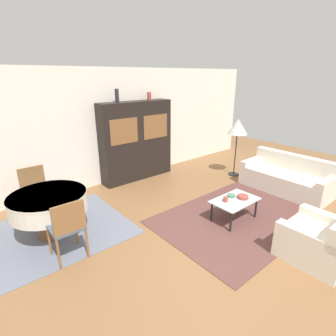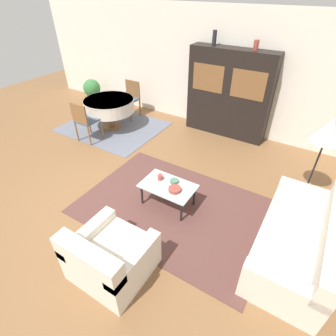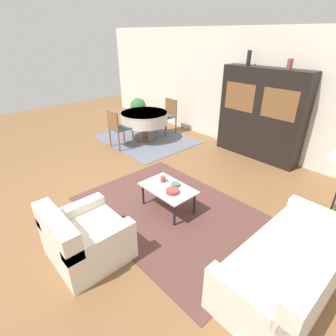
{
  "view_description": "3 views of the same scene",
  "coord_description": "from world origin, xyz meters",
  "px_view_note": "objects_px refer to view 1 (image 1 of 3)",
  "views": [
    {
      "loc": [
        -2.64,
        -2.0,
        2.54
      ],
      "look_at": [
        0.2,
        1.4,
        0.95
      ],
      "focal_mm": 28.0,
      "sensor_mm": 36.0,
      "label": 1
    },
    {
      "loc": [
        2.71,
        -2.26,
        3.08
      ],
      "look_at": [
        1.01,
        0.49,
        0.75
      ],
      "focal_mm": 28.0,
      "sensor_mm": 36.0,
      "label": 2
    },
    {
      "loc": [
        3.59,
        -1.88,
        2.56
      ],
      "look_at": [
        1.01,
        0.49,
        0.75
      ],
      "focal_mm": 28.0,
      "sensor_mm": 36.0,
      "label": 3
    }
  ],
  "objects_px": {
    "dining_chair_near": "(67,226)",
    "display_cabinet": "(137,141)",
    "dining_chair_far": "(35,189)",
    "vase_short": "(149,96)",
    "dining_table": "(49,203)",
    "vase_tall": "(117,96)",
    "floor_lamp": "(238,128)",
    "coffee_table": "(235,202)",
    "armchair": "(320,241)",
    "bowl_small": "(231,196)",
    "cup": "(226,199)",
    "couch": "(287,178)",
    "bowl": "(243,197)"
  },
  "relations": [
    {
      "from": "dining_chair_near",
      "to": "display_cabinet",
      "type": "bearing_deg",
      "value": 39.16
    },
    {
      "from": "dining_chair_far",
      "to": "vase_short",
      "type": "bearing_deg",
      "value": -171.84
    },
    {
      "from": "dining_table",
      "to": "vase_tall",
      "type": "distance_m",
      "value": 2.84
    },
    {
      "from": "vase_tall",
      "to": "floor_lamp",
      "type": "bearing_deg",
      "value": -30.05
    },
    {
      "from": "coffee_table",
      "to": "floor_lamp",
      "type": "distance_m",
      "value": 2.54
    },
    {
      "from": "dining_table",
      "to": "vase_tall",
      "type": "xyz_separation_m",
      "value": [
        2.06,
        1.24,
        1.5
      ]
    },
    {
      "from": "armchair",
      "to": "coffee_table",
      "type": "xyz_separation_m",
      "value": [
        -0.05,
        1.45,
        0.07
      ]
    },
    {
      "from": "armchair",
      "to": "dining_chair_near",
      "type": "distance_m",
      "value": 3.6
    },
    {
      "from": "bowl_small",
      "to": "vase_tall",
      "type": "distance_m",
      "value": 3.31
    },
    {
      "from": "dining_table",
      "to": "cup",
      "type": "relative_size",
      "value": 13.07
    },
    {
      "from": "couch",
      "to": "vase_short",
      "type": "distance_m",
      "value": 3.78
    },
    {
      "from": "display_cabinet",
      "to": "bowl",
      "type": "relative_size",
      "value": 9.81
    },
    {
      "from": "armchair",
      "to": "bowl",
      "type": "relative_size",
      "value": 4.53
    },
    {
      "from": "display_cabinet",
      "to": "bowl",
      "type": "bearing_deg",
      "value": -83.56
    },
    {
      "from": "display_cabinet",
      "to": "cup",
      "type": "distance_m",
      "value": 2.88
    },
    {
      "from": "dining_chair_near",
      "to": "bowl_small",
      "type": "height_order",
      "value": "dining_chair_near"
    },
    {
      "from": "bowl",
      "to": "vase_tall",
      "type": "xyz_separation_m",
      "value": [
        -0.81,
        2.95,
        1.66
      ]
    },
    {
      "from": "armchair",
      "to": "coffee_table",
      "type": "relative_size",
      "value": 1.04
    },
    {
      "from": "bowl_small",
      "to": "vase_short",
      "type": "relative_size",
      "value": 0.73
    },
    {
      "from": "couch",
      "to": "vase_tall",
      "type": "distance_m",
      "value": 4.29
    },
    {
      "from": "armchair",
      "to": "bowl_small",
      "type": "xyz_separation_m",
      "value": [
        -0.01,
        1.57,
        0.13
      ]
    },
    {
      "from": "display_cabinet",
      "to": "vase_short",
      "type": "bearing_deg",
      "value": 0.13
    },
    {
      "from": "couch",
      "to": "floor_lamp",
      "type": "relative_size",
      "value": 1.28
    },
    {
      "from": "vase_tall",
      "to": "bowl",
      "type": "bearing_deg",
      "value": -74.73
    },
    {
      "from": "cup",
      "to": "bowl",
      "type": "relative_size",
      "value": 0.47
    },
    {
      "from": "armchair",
      "to": "dining_table",
      "type": "bearing_deg",
      "value": 131.63
    },
    {
      "from": "display_cabinet",
      "to": "bowl_small",
      "type": "bearing_deg",
      "value": -85.46
    },
    {
      "from": "dining_chair_near",
      "to": "dining_chair_far",
      "type": "relative_size",
      "value": 1.0
    },
    {
      "from": "cup",
      "to": "dining_table",
      "type": "bearing_deg",
      "value": 147.75
    },
    {
      "from": "dining_chair_near",
      "to": "bowl_small",
      "type": "xyz_separation_m",
      "value": [
        2.75,
        -0.71,
        -0.12
      ]
    },
    {
      "from": "dining_chair_near",
      "to": "bowl_small",
      "type": "relative_size",
      "value": 6.73
    },
    {
      "from": "dining_table",
      "to": "bowl_small",
      "type": "bearing_deg",
      "value": -29.14
    },
    {
      "from": "armchair",
      "to": "dining_table",
      "type": "xyz_separation_m",
      "value": [
        -2.76,
        3.11,
        0.29
      ]
    },
    {
      "from": "couch",
      "to": "vase_short",
      "type": "bearing_deg",
      "value": 31.62
    },
    {
      "from": "bowl",
      "to": "armchair",
      "type": "bearing_deg",
      "value": -94.19
    },
    {
      "from": "dining_chair_far",
      "to": "bowl_small",
      "type": "relative_size",
      "value": 6.73
    },
    {
      "from": "coffee_table",
      "to": "bowl",
      "type": "bearing_deg",
      "value": -19.42
    },
    {
      "from": "cup",
      "to": "vase_short",
      "type": "xyz_separation_m",
      "value": [
        0.43,
        2.83,
        1.58
      ]
    },
    {
      "from": "couch",
      "to": "bowl_small",
      "type": "distance_m",
      "value": 1.96
    },
    {
      "from": "cup",
      "to": "bowl",
      "type": "distance_m",
      "value": 0.37
    },
    {
      "from": "coffee_table",
      "to": "dining_chair_near",
      "type": "bearing_deg",
      "value": 162.86
    },
    {
      "from": "floor_lamp",
      "to": "vase_short",
      "type": "xyz_separation_m",
      "value": [
        -1.67,
        1.48,
        0.77
      ]
    },
    {
      "from": "bowl_small",
      "to": "vase_short",
      "type": "distance_m",
      "value": 3.22
    },
    {
      "from": "dining_table",
      "to": "vase_tall",
      "type": "relative_size",
      "value": 4.08
    },
    {
      "from": "dining_chair_near",
      "to": "floor_lamp",
      "type": "relative_size",
      "value": 0.63
    },
    {
      "from": "couch",
      "to": "cup",
      "type": "relative_size",
      "value": 20.49
    },
    {
      "from": "vase_tall",
      "to": "vase_short",
      "type": "xyz_separation_m",
      "value": [
        0.89,
        0.0,
        -0.05
      ]
    },
    {
      "from": "cup",
      "to": "bowl",
      "type": "xyz_separation_m",
      "value": [
        0.35,
        -0.12,
        -0.02
      ]
    },
    {
      "from": "armchair",
      "to": "cup",
      "type": "bearing_deg",
      "value": 99.13
    },
    {
      "from": "couch",
      "to": "dining_chair_near",
      "type": "bearing_deg",
      "value": 80.41
    }
  ]
}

